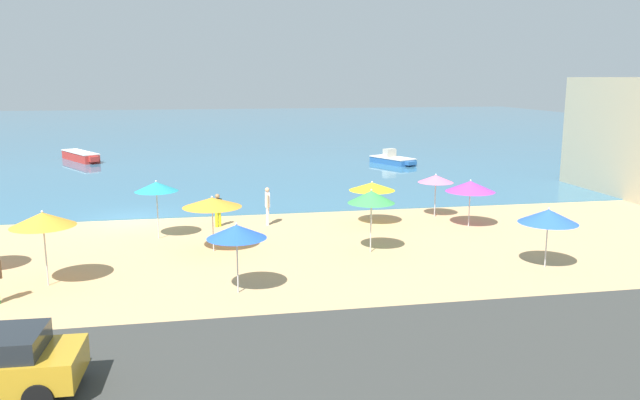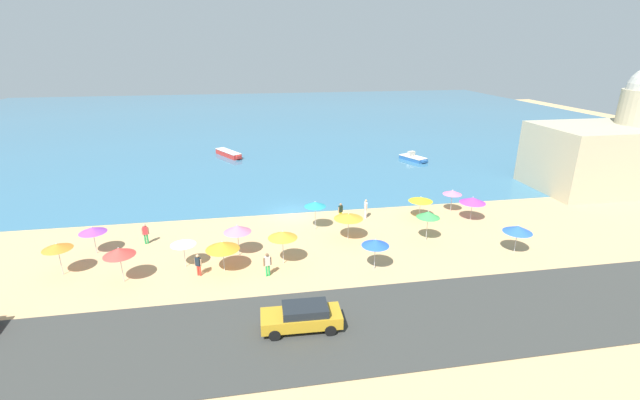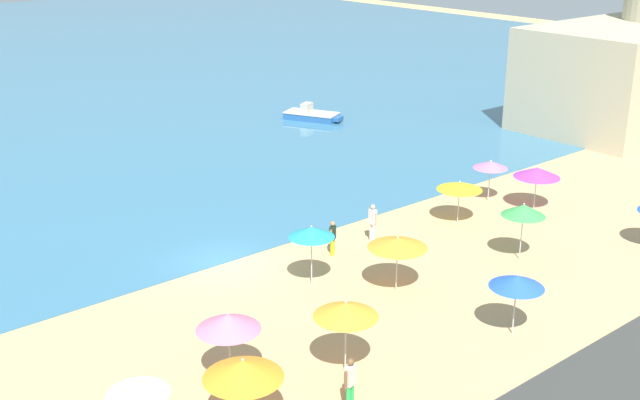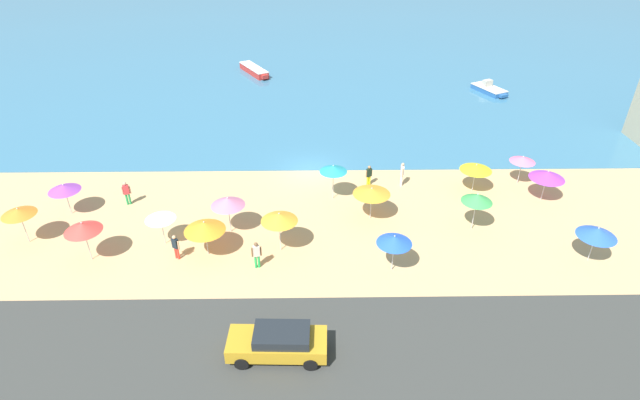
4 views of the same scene
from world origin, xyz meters
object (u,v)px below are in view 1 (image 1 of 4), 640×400
Objects in this scene: beach_umbrella_7 at (436,179)px; beach_umbrella_8 at (237,232)px; skiff_offshore at (393,160)px; beach_umbrella_12 at (371,197)px; beach_umbrella_11 at (212,202)px; bather_0 at (267,204)px; bather_2 at (218,208)px; beach_umbrella_6 at (548,216)px; beach_umbrella_14 at (470,186)px; beach_umbrella_13 at (156,187)px; skiff_nearshore at (81,156)px; beach_umbrella_9 at (43,219)px; beach_umbrella_0 at (372,186)px.

beach_umbrella_8 is (-10.47, -9.59, 0.11)m from beach_umbrella_7.
beach_umbrella_12 is at bearing -109.14° from skiff_offshore.
beach_umbrella_12 is at bearing -11.91° from beach_umbrella_11.
beach_umbrella_7 is 0.85× the size of beach_umbrella_12.
bather_2 is at bearing 178.70° from bather_0.
beach_umbrella_6 is 6.61m from beach_umbrella_14.
beach_umbrella_13 is at bearing -129.28° from skiff_offshore.
bather_0 is at bearing 18.95° from beach_umbrella_13.
beach_umbrella_7 is 2.42m from beach_umbrella_14.
beach_umbrella_12 is 8.27m from bather_2.
beach_umbrella_8 reaches higher than bather_0.
skiff_nearshore is at bearing 112.54° from bather_2.
beach_umbrella_13 is at bearing 154.21° from beach_umbrella_6.
beach_umbrella_11 is (-11.16, -4.39, 0.07)m from beach_umbrella_7.
bather_0 is (-9.47, 8.69, -0.92)m from beach_umbrella_6.
beach_umbrella_12 is at bearing 34.93° from beach_umbrella_8.
beach_umbrella_13 reaches higher than beach_umbrella_6.
bather_2 is 0.29× the size of skiff_nearshore.
beach_umbrella_14 is at bearing -12.53° from bather_0.
skiff_offshore is (14.57, 19.27, -0.50)m from bather_2.
beach_umbrella_11 is 0.92× the size of beach_umbrella_13.
bather_2 is at bearing -179.29° from beach_umbrella_7.
beach_umbrella_13 reaches higher than beach_umbrella_11.
bather_2 is at bearing 51.82° from beach_umbrella_9.
beach_umbrella_12 is at bearing -56.87° from bather_0.
beach_umbrella_0 is 21.49m from skiff_offshore.
beach_umbrella_12 is (-1.32, -4.68, 0.42)m from beach_umbrella_0.
beach_umbrella_7 is at bearing 15.98° from beach_umbrella_0.
beach_umbrella_14 is (14.34, -0.37, -0.38)m from beach_umbrella_13.
beach_umbrella_0 is 32.34m from skiff_nearshore.
beach_umbrella_13 is 5.42m from bather_0.
beach_umbrella_11 reaches higher than skiff_offshore.
beach_umbrella_11 is 31.97m from skiff_nearshore.
beach_umbrella_6 is 0.96× the size of beach_umbrella_8.
beach_umbrella_7 is 0.85× the size of beach_umbrella_9.
beach_umbrella_6 is at bearing -28.41° from beach_umbrella_12.
beach_umbrella_8 is 9.66m from bather_0.
beach_umbrella_8 is at bearing -68.54° from beach_umbrella_13.
beach_umbrella_11 is 4.41m from bather_2.
bather_2 is (2.63, 1.76, -1.43)m from beach_umbrella_13.
beach_umbrella_13 is at bearing 133.12° from beach_umbrella_11.
beach_umbrella_8 is at bearing -87.63° from bather_2.
beach_umbrella_0 is at bearing -9.70° from bather_0.
beach_umbrella_11 is at bearing -70.88° from skiff_nearshore.
beach_umbrella_7 is 7.53m from beach_umbrella_12.
bather_0 is at bearing -1.30° from bather_2.
beach_umbrella_9 is 1.12× the size of beach_umbrella_14.
beach_umbrella_7 is at bearing -100.97° from skiff_offshore.
beach_umbrella_11 reaches higher than beach_umbrella_0.
beach_umbrella_6 reaches higher than beach_umbrella_7.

